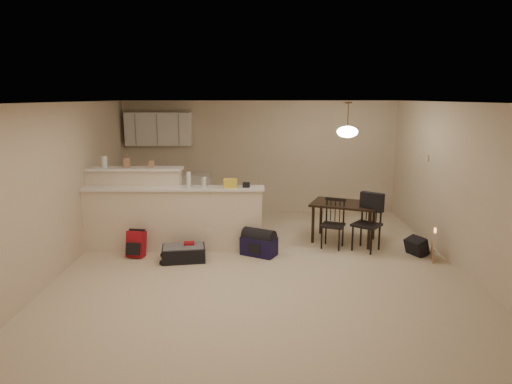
{
  "coord_description": "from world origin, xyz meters",
  "views": [
    {
      "loc": [
        -0.11,
        -6.6,
        2.57
      ],
      "look_at": [
        -0.1,
        0.7,
        1.05
      ],
      "focal_mm": 32.0,
      "sensor_mm": 36.0,
      "label": 1
    }
  ],
  "objects_px": {
    "dining_chair_near": "(333,224)",
    "red_backpack": "(136,244)",
    "black_daypack": "(417,247)",
    "pendant_lamp": "(347,131)",
    "dining_table": "(344,208)",
    "navy_duffel": "(259,246)",
    "dining_chair_far": "(367,223)",
    "suitcase": "(184,254)"
  },
  "relations": [
    {
      "from": "dining_table",
      "to": "black_daypack",
      "type": "height_order",
      "value": "dining_table"
    },
    {
      "from": "navy_duffel",
      "to": "pendant_lamp",
      "type": "bearing_deg",
      "value": 54.45
    },
    {
      "from": "pendant_lamp",
      "to": "dining_chair_far",
      "type": "xyz_separation_m",
      "value": [
        0.28,
        -0.52,
        -1.51
      ]
    },
    {
      "from": "red_backpack",
      "to": "black_daypack",
      "type": "height_order",
      "value": "red_backpack"
    },
    {
      "from": "dining_chair_far",
      "to": "navy_duffel",
      "type": "relative_size",
      "value": 1.7
    },
    {
      "from": "dining_table",
      "to": "red_backpack",
      "type": "height_order",
      "value": "dining_table"
    },
    {
      "from": "dining_table",
      "to": "red_backpack",
      "type": "distance_m",
      "value": 3.67
    },
    {
      "from": "suitcase",
      "to": "navy_duffel",
      "type": "distance_m",
      "value": 1.24
    },
    {
      "from": "dining_chair_near",
      "to": "pendant_lamp",
      "type": "bearing_deg",
      "value": 77.83
    },
    {
      "from": "pendant_lamp",
      "to": "red_backpack",
      "type": "distance_m",
      "value": 4.06
    },
    {
      "from": "pendant_lamp",
      "to": "dining_chair_far",
      "type": "relative_size",
      "value": 0.64
    },
    {
      "from": "pendant_lamp",
      "to": "dining_table",
      "type": "bearing_deg",
      "value": -108.43
    },
    {
      "from": "pendant_lamp",
      "to": "dining_chair_far",
      "type": "bearing_deg",
      "value": -61.28
    },
    {
      "from": "dining_chair_near",
      "to": "suitcase",
      "type": "distance_m",
      "value": 2.59
    },
    {
      "from": "suitcase",
      "to": "red_backpack",
      "type": "distance_m",
      "value": 0.83
    },
    {
      "from": "suitcase",
      "to": "dining_table",
      "type": "bearing_deg",
      "value": 11.01
    },
    {
      "from": "red_backpack",
      "to": "navy_duffel",
      "type": "height_order",
      "value": "red_backpack"
    },
    {
      "from": "black_daypack",
      "to": "dining_chair_near",
      "type": "bearing_deg",
      "value": 48.53
    },
    {
      "from": "pendant_lamp",
      "to": "suitcase",
      "type": "relative_size",
      "value": 0.92
    },
    {
      "from": "dining_chair_far",
      "to": "black_daypack",
      "type": "relative_size",
      "value": 3.0
    },
    {
      "from": "dining_table",
      "to": "pendant_lamp",
      "type": "relative_size",
      "value": 2.16
    },
    {
      "from": "dining_chair_near",
      "to": "red_backpack",
      "type": "distance_m",
      "value": 3.33
    },
    {
      "from": "pendant_lamp",
      "to": "dining_chair_near",
      "type": "relative_size",
      "value": 0.72
    },
    {
      "from": "suitcase",
      "to": "red_backpack",
      "type": "bearing_deg",
      "value": 157.88
    },
    {
      "from": "red_backpack",
      "to": "black_daypack",
      "type": "distance_m",
      "value": 4.63
    },
    {
      "from": "dining_chair_near",
      "to": "navy_duffel",
      "type": "bearing_deg",
      "value": -140.45
    },
    {
      "from": "black_daypack",
      "to": "dining_table",
      "type": "bearing_deg",
      "value": 29.41
    },
    {
      "from": "dining_table",
      "to": "dining_chair_far",
      "type": "xyz_separation_m",
      "value": [
        0.28,
        -0.52,
        -0.14
      ]
    },
    {
      "from": "dining_table",
      "to": "red_backpack",
      "type": "xyz_separation_m",
      "value": [
        -3.56,
        -0.82,
        -0.41
      ]
    },
    {
      "from": "navy_duffel",
      "to": "suitcase",
      "type": "bearing_deg",
      "value": -139.57
    },
    {
      "from": "pendant_lamp",
      "to": "navy_duffel",
      "type": "relative_size",
      "value": 1.1
    },
    {
      "from": "pendant_lamp",
      "to": "red_backpack",
      "type": "height_order",
      "value": "pendant_lamp"
    },
    {
      "from": "dining_chair_far",
      "to": "suitcase",
      "type": "bearing_deg",
      "value": -132.01
    },
    {
      "from": "pendant_lamp",
      "to": "dining_chair_near",
      "type": "xyz_separation_m",
      "value": [
        -0.26,
        -0.37,
        -1.56
      ]
    },
    {
      "from": "dining_table",
      "to": "dining_chair_near",
      "type": "height_order",
      "value": "dining_chair_near"
    },
    {
      "from": "dining_table",
      "to": "suitcase",
      "type": "xyz_separation_m",
      "value": [
        -2.75,
        -1.01,
        -0.51
      ]
    },
    {
      "from": "dining_table",
      "to": "suitcase",
      "type": "relative_size",
      "value": 1.98
    },
    {
      "from": "red_backpack",
      "to": "black_daypack",
      "type": "bearing_deg",
      "value": 11.17
    },
    {
      "from": "dining_table",
      "to": "dining_chair_far",
      "type": "bearing_deg",
      "value": -39.73
    },
    {
      "from": "dining_table",
      "to": "dining_chair_near",
      "type": "distance_m",
      "value": 0.5
    },
    {
      "from": "dining_table",
      "to": "red_backpack",
      "type": "relative_size",
      "value": 3.14
    },
    {
      "from": "dining_chair_far",
      "to": "black_daypack",
      "type": "height_order",
      "value": "dining_chair_far"
    }
  ]
}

